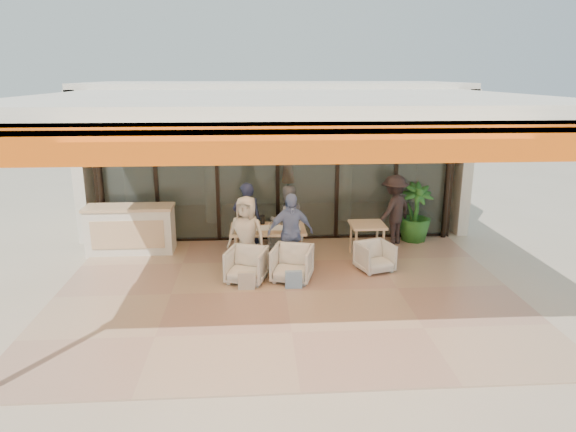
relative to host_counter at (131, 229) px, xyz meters
name	(u,v)px	position (x,y,z in m)	size (l,w,h in m)	color
ground	(286,292)	(3.17, -2.30, -0.53)	(70.00, 70.00, 0.00)	#C6B293
terrace_floor	(286,292)	(3.17, -2.30, -0.53)	(8.00, 6.00, 0.01)	tan
terrace_structure	(286,105)	(3.17, -2.56, 2.72)	(8.00, 6.00, 3.40)	silver
glass_storefront	(278,172)	(3.17, 0.70, 1.07)	(8.08, 0.10, 3.20)	#9EADA3
interior_block	(274,132)	(3.18, 3.02, 1.70)	(9.05, 3.62, 3.52)	silver
host_counter	(131,229)	(0.00, 0.00, 0.00)	(1.85, 0.65, 1.04)	silver
dining_table	(267,231)	(2.90, -0.80, 0.16)	(1.50, 0.90, 0.93)	#E0B588
chair_far_left	(248,235)	(2.48, 0.14, -0.23)	(0.59, 0.55, 0.61)	silver
chair_far_right	(286,233)	(3.32, 0.14, -0.20)	(0.65, 0.61, 0.67)	silver
chair_near_left	(247,264)	(2.48, -1.76, -0.18)	(0.68, 0.64, 0.70)	silver
chair_near_right	(292,262)	(3.32, -1.76, -0.17)	(0.71, 0.66, 0.73)	silver
diner_navy	(247,220)	(2.48, -0.36, 0.26)	(0.58, 0.38, 1.59)	#181B36
diner_grey	(287,221)	(3.32, -0.36, 0.22)	(0.73, 0.57, 1.51)	slate
diner_cream	(246,235)	(2.48, -1.26, 0.22)	(0.74, 0.48, 1.51)	beige
diner_periwinkle	(290,233)	(3.32, -1.26, 0.24)	(0.91, 0.38, 1.55)	#7385BF
tote_bag_cream	(246,281)	(2.48, -2.16, -0.36)	(0.30, 0.10, 0.34)	silver
tote_bag_blue	(294,280)	(3.32, -2.16, -0.36)	(0.30, 0.10, 0.34)	#99BFD8
side_table	(367,229)	(4.96, -0.64, 0.11)	(0.70, 0.70, 0.74)	#E0B588
side_chair	(375,256)	(4.96, -1.39, -0.21)	(0.62, 0.58, 0.64)	silver
standing_woman	(394,210)	(5.74, 0.19, 0.27)	(1.03, 0.59, 1.60)	black
potted_palm	(415,213)	(6.29, 0.40, 0.14)	(0.76, 0.76, 1.35)	#1E5919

